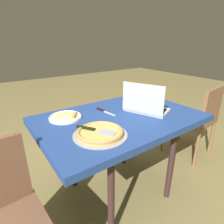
% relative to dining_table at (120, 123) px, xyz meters
% --- Properties ---
extents(ground_plane, '(12.00, 12.00, 0.00)m').
position_rel_dining_table_xyz_m(ground_plane, '(0.00, 0.00, -0.69)').
color(ground_plane, olive).
extents(dining_table, '(1.28, 0.85, 0.75)m').
position_rel_dining_table_xyz_m(dining_table, '(0.00, 0.00, 0.00)').
color(dining_table, navy).
rests_on(dining_table, ground_plane).
extents(laptop, '(0.34, 0.41, 0.26)m').
position_rel_dining_table_xyz_m(laptop, '(0.23, -0.05, 0.12)').
color(laptop, beige).
rests_on(laptop, dining_table).
extents(pizza_plate, '(0.25, 0.25, 0.04)m').
position_rel_dining_table_xyz_m(pizza_plate, '(-0.37, 0.21, 0.08)').
color(pizza_plate, white).
rests_on(pizza_plate, dining_table).
extents(pizza_tray, '(0.35, 0.35, 0.04)m').
position_rel_dining_table_xyz_m(pizza_tray, '(-0.30, -0.18, 0.08)').
color(pizza_tray, '#A59C9B').
rests_on(pizza_tray, dining_table).
extents(table_knife, '(0.05, 0.23, 0.01)m').
position_rel_dining_table_xyz_m(table_knife, '(-0.05, 0.16, 0.07)').
color(table_knife, silver).
rests_on(table_knife, dining_table).
extents(chair_far, '(0.51, 0.51, 0.86)m').
position_rel_dining_table_xyz_m(chair_far, '(1.09, -0.05, -0.19)').
color(chair_far, brown).
rests_on(chair_far, ground_plane).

